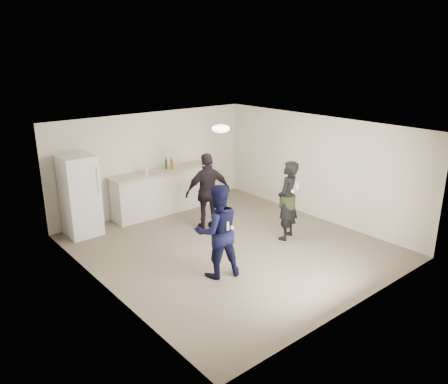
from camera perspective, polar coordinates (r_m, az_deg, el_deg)
floor at (r=9.26m, az=0.80°, el=-7.09°), size 6.00×6.00×0.00m
ceiling at (r=8.51m, az=0.87°, el=8.36°), size 6.00×6.00×0.00m
wall_back at (r=11.17m, az=-9.25°, el=3.88°), size 6.00×0.00×6.00m
wall_front at (r=6.95m, az=17.21°, el=-5.45°), size 6.00×0.00×6.00m
wall_left at (r=7.42m, az=-15.58°, el=-3.80°), size 0.00×6.00×6.00m
wall_right at (r=10.73m, az=12.09°, el=3.14°), size 0.00×6.00×6.00m
counter at (r=11.11m, az=-8.03°, el=-0.03°), size 2.60×0.56×1.05m
counter_top at (r=10.95m, az=-8.15°, el=2.69°), size 2.68×0.64×0.04m
fridge at (r=10.04m, az=-18.29°, el=-0.48°), size 0.70×0.70×1.80m
fridge_handle at (r=9.70m, az=-16.17°, el=1.56°), size 0.02×0.02×0.60m
ceiling_dome at (r=8.74m, az=-0.42°, el=8.29°), size 0.36×0.36×0.16m
shaker at (r=10.59m, az=-9.98°, el=2.66°), size 0.08×0.08×0.17m
man at (r=7.78m, az=-0.87°, el=-5.12°), size 1.01×0.90×1.73m
woman at (r=9.43m, az=8.28°, el=-1.11°), size 0.74×0.63×1.73m
camo_shorts at (r=9.44m, az=8.28°, el=-1.21°), size 0.34×0.34×0.28m
spectator at (r=9.79m, az=-2.09°, el=-0.04°), size 1.13×0.74×1.79m
remote_man at (r=7.51m, az=0.47°, el=-4.47°), size 0.04×0.04×0.15m
nunchuk_man at (r=7.63m, az=1.02°, el=-4.67°), size 0.07×0.07×0.07m
remote_woman at (r=9.16m, az=9.54°, el=0.77°), size 0.04×0.04×0.15m
nunchuk_woman at (r=9.13m, az=8.96°, el=0.09°), size 0.07×0.07×0.07m
bottle_cluster at (r=10.93m, az=-7.63°, el=3.37°), size 0.85×0.25×0.24m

